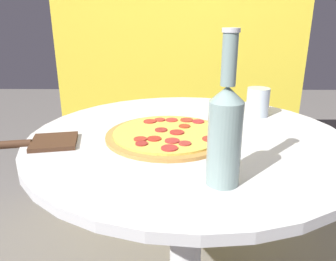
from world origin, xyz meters
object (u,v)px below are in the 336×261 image
beer_bottle (225,131)px  pizza_paddle (44,142)px  pizza (168,134)px  drinking_glass (258,102)px

beer_bottle → pizza_paddle: bearing=155.1°
pizza → pizza_paddle: bearing=-169.7°
pizza_paddle → drinking_glass: (0.65, 0.28, 0.04)m
drinking_glass → pizza_paddle: bearing=-156.7°
beer_bottle → pizza_paddle: 0.52m
beer_bottle → pizza_paddle: beer_bottle is taller
pizza_paddle → drinking_glass: bearing=-168.1°
beer_bottle → pizza: bearing=113.1°
drinking_glass → pizza: bearing=-144.7°
pizza → drinking_glass: size_ratio=3.67×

